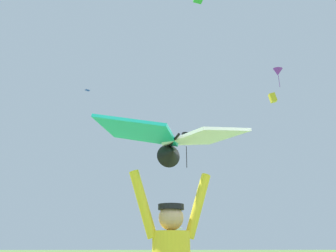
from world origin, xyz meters
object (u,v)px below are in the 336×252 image
held_stunt_kite (172,140)px  distant_kite_yellow_low_right (201,193)px  distant_kite_purple_low_left (278,72)px  marker_flag (178,232)px  distant_kite_blue_high_left (87,90)px  distant_kite_black_mid_right (186,141)px  distant_kite_yellow_high_right (273,98)px

held_stunt_kite → distant_kite_yellow_low_right: distant_kite_yellow_low_right is taller
held_stunt_kite → distant_kite_purple_low_left: distant_kite_purple_low_left is taller
marker_flag → held_stunt_kite: bearing=-93.5°
distant_kite_yellow_low_right → distant_kite_purple_low_left: (4.01, -15.54, 6.58)m
distant_kite_blue_high_left → marker_flag: size_ratio=0.36×
distant_kite_blue_high_left → distant_kite_black_mid_right: size_ratio=0.21×
distant_kite_black_mid_right → marker_flag: distant_kite_black_mid_right is taller
held_stunt_kite → distant_kite_yellow_high_right: bearing=66.1°
distant_kite_yellow_high_right → distant_kite_purple_low_left: bearing=-109.0°
held_stunt_kite → distant_kite_black_mid_right: 23.22m
distant_kite_blue_high_left → distant_kite_yellow_high_right: 22.99m
distant_kite_yellow_high_right → distant_kite_black_mid_right: distant_kite_yellow_high_right is taller
distant_kite_blue_high_left → distant_kite_yellow_high_right: size_ratio=0.58×
held_stunt_kite → marker_flag: (0.42, 6.96, -0.65)m
distant_kite_yellow_low_right → distant_kite_black_mid_right: size_ratio=0.20×
distant_kite_blue_high_left → distant_kite_yellow_low_right: size_ratio=1.07×
held_stunt_kite → distant_kite_black_mid_right: size_ratio=0.50×
distant_kite_yellow_high_right → marker_flag: bearing=-119.8°
distant_kite_yellow_low_right → distant_kite_yellow_high_right: size_ratio=0.54×
distant_kite_yellow_high_right → distant_kite_yellow_low_right: bearing=147.2°
distant_kite_blue_high_left → distant_kite_black_mid_right: 19.42m
distant_kite_black_mid_right → marker_flag: 17.02m
held_stunt_kite → distant_kite_yellow_low_right: 33.05m
distant_kite_blue_high_left → distant_kite_yellow_low_right: distant_kite_blue_high_left is taller
distant_kite_purple_low_left → distant_kite_black_mid_right: size_ratio=0.51×
distant_kite_yellow_low_right → marker_flag: size_ratio=0.34×
distant_kite_purple_low_left → distant_kite_yellow_high_right: distant_kite_yellow_high_right is taller
distant_kite_purple_low_left → held_stunt_kite: bearing=-116.8°
distant_kite_blue_high_left → distant_kite_purple_low_left: size_ratio=0.41×
distant_kite_yellow_high_right → distant_kite_black_mid_right: bearing=-151.5°
distant_kite_yellow_high_right → marker_flag: 27.86m
distant_kite_yellow_low_right → marker_flag: (-4.12, -25.49, -5.02)m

